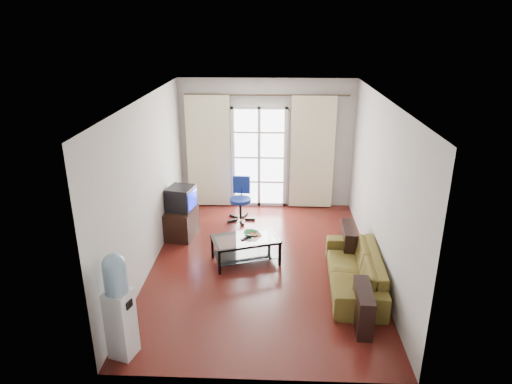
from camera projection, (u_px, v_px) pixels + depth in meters
floor at (263, 264)px, 7.53m from camera, size 5.20×5.20×0.00m
ceiling at (263, 99)px, 6.58m from camera, size 5.20×5.20×0.00m
wall_back at (266, 144)px, 9.49m from camera, size 3.60×0.02×2.70m
wall_front at (256, 275)px, 4.63m from camera, size 3.60×0.02×2.70m
wall_left at (148, 185)px, 7.13m from camera, size 0.02×5.20×2.70m
wall_right at (380, 189)px, 6.99m from camera, size 0.02×5.20×2.70m
french_door at (259, 158)px, 9.54m from camera, size 1.16×0.06×2.15m
curtain_rod at (267, 95)px, 9.03m from camera, size 3.30×0.04×0.04m
curtain_left at (209, 152)px, 9.47m from camera, size 0.90×0.07×2.35m
curtain_right at (312, 153)px, 9.39m from camera, size 0.90×0.07×2.35m
radiator at (303, 192)px, 9.72m from camera, size 0.64×0.12×0.64m
sofa at (355, 270)px, 6.81m from camera, size 1.95×0.91×0.55m
coffee_table at (246, 247)px, 7.50m from camera, size 1.20×0.92×0.43m
bowl at (251, 234)px, 7.53m from camera, size 0.33×0.33×0.06m
book at (250, 235)px, 7.54m from camera, size 0.32×0.33×0.02m
remote at (246, 239)px, 7.41m from camera, size 0.18×0.14×0.02m
tv_stand at (181, 223)px, 8.42m from camera, size 0.56×0.77×0.52m
crt_tv at (180, 198)px, 8.28m from camera, size 0.54×0.55×0.43m
task_chair at (241, 208)px, 9.11m from camera, size 0.63×0.63×0.87m
water_cooler at (119, 304)px, 5.25m from camera, size 0.34×0.34×1.35m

